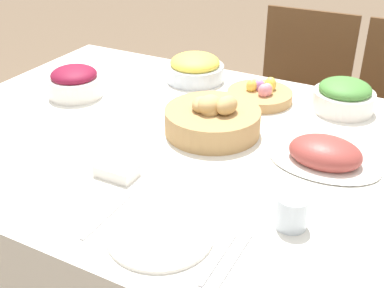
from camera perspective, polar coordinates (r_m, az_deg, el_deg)
name	(u,v)px	position (r m, az deg, el deg)	size (l,w,h in m)	color
dining_table	(206,242)	(1.62, 1.72, -11.49)	(1.79, 1.15, 0.75)	silver
chair_far_center	(296,105)	(2.32, 12.23, 4.54)	(0.43, 0.43, 0.90)	brown
bread_basket	(212,119)	(1.45, 2.44, 2.98)	(0.29, 0.29, 0.13)	#AD8451
egg_basket	(260,94)	(1.68, 8.10, 5.84)	(0.22, 0.22, 0.08)	#AD8451
ham_platter	(325,155)	(1.35, 15.47, -1.21)	(0.30, 0.21, 0.08)	silver
pineapple_bowl	(195,68)	(1.83, 0.36, 8.97)	(0.22, 0.22, 0.10)	silver
beet_salad_bowl	(75,82)	(1.75, -13.73, 7.16)	(0.19, 0.19, 0.11)	silver
green_salad_bowl	(344,96)	(1.67, 17.56, 5.43)	(0.20, 0.20, 0.11)	silver
dinner_plate	(160,234)	(1.07, -3.78, -10.60)	(0.24, 0.24, 0.01)	silver
fork	(107,216)	(1.14, -10.03, -8.39)	(0.01, 0.18, 0.00)	silver
knife	(220,256)	(1.02, 3.32, -13.13)	(0.01, 0.18, 0.00)	silver
spoon	(233,261)	(1.01, 4.90, -13.65)	(0.01, 0.18, 0.00)	silver
drinking_cup	(292,212)	(1.10, 11.74, -7.85)	(0.07, 0.07, 0.08)	silver
butter_dish	(117,171)	(1.27, -8.92, -3.13)	(0.11, 0.07, 0.03)	silver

